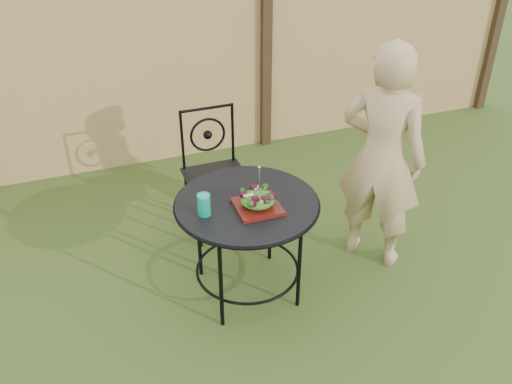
% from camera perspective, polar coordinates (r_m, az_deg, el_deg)
% --- Properties ---
extents(ground, '(60.00, 60.00, 0.00)m').
position_cam_1_polar(ground, '(3.82, -6.20, -12.58)').
color(ground, '#254115').
rests_on(ground, ground).
extents(fence, '(8.00, 0.12, 1.90)m').
position_cam_1_polar(fence, '(5.18, -13.09, 12.06)').
color(fence, '#DEB06E').
rests_on(fence, ground).
extents(patio_table, '(0.92, 0.92, 0.72)m').
position_cam_1_polar(patio_table, '(3.64, -0.91, -2.81)').
color(patio_table, black).
rests_on(patio_table, ground).
extents(patio_chair, '(0.46, 0.46, 0.95)m').
position_cam_1_polar(patio_chair, '(4.36, -4.18, 2.32)').
color(patio_chair, black).
rests_on(patio_chair, ground).
extents(diner, '(0.69, 0.71, 1.64)m').
position_cam_1_polar(diner, '(3.95, 12.47, 3.35)').
color(diner, tan).
rests_on(diner, ground).
extents(salad_plate, '(0.27, 0.27, 0.02)m').
position_cam_1_polar(salad_plate, '(3.50, 0.16, -1.46)').
color(salad_plate, '#3D0E08').
rests_on(salad_plate, patio_table).
extents(salad, '(0.21, 0.21, 0.08)m').
position_cam_1_polar(salad, '(3.47, 0.16, -0.75)').
color(salad, '#235614').
rests_on(salad, salad_plate).
extents(fork, '(0.01, 0.01, 0.18)m').
position_cam_1_polar(fork, '(3.40, 0.32, 1.11)').
color(fork, silver).
rests_on(fork, salad).
extents(drinking_glass, '(0.08, 0.08, 0.14)m').
position_cam_1_polar(drinking_glass, '(3.43, -5.23, -1.27)').
color(drinking_glass, '#0EA98C').
rests_on(drinking_glass, patio_table).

